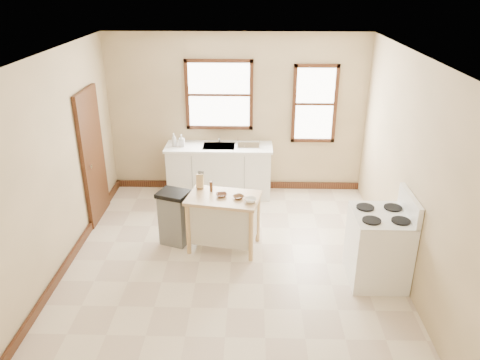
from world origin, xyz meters
The scene contains 23 objects.
floor centered at (0.00, 0.00, 0.00)m, with size 5.00×5.00×0.00m, color beige.
ceiling centered at (0.00, 0.00, 2.80)m, with size 5.00×5.00×0.00m, color white.
wall_back centered at (0.00, 2.50, 1.40)m, with size 4.50×0.04×2.80m, color #D5B88C.
wall_left centered at (-2.25, 0.00, 1.40)m, with size 0.04×5.00×2.80m, color #D5B88C.
wall_right centered at (2.25, 0.00, 1.40)m, with size 0.04×5.00×2.80m, color #D5B88C.
window_main centered at (-0.30, 2.48, 1.75)m, with size 1.17×0.06×1.22m, color #35150E, non-canonical shape.
window_side centered at (1.35, 2.48, 1.60)m, with size 0.77×0.06×1.37m, color #35150E, non-canonical shape.
door_left centered at (-2.21, 1.30, 1.05)m, with size 0.06×0.90×2.10m, color #35150E.
baseboard_back centered at (0.00, 2.47, 0.06)m, with size 4.50×0.04×0.12m, color #35150E.
baseboard_left centered at (-2.22, 0.00, 0.06)m, with size 0.04×5.00×0.12m, color #35150E.
sink_counter centered at (-0.30, 2.20, 0.46)m, with size 1.86×0.62×0.92m, color white, non-canonical shape.
faucet centered at (-0.30, 2.38, 1.03)m, with size 0.03×0.03×0.22m, color silver.
soap_bottle_a centered at (-1.07, 2.17, 1.03)m, with size 0.09×0.09×0.23m, color #B2B2B2.
soap_bottle_b centered at (-0.94, 2.17, 1.02)m, with size 0.09×0.10×0.21m, color #B2B2B2.
dish_rack centered at (0.22, 2.21, 0.97)m, with size 0.40×0.30×0.10m, color silver, non-canonical shape.
kitchen_island centered at (-0.12, 0.40, 0.41)m, with size 0.99×0.63×0.81m, color tan, non-canonical shape.
knife_block centered at (-0.47, 0.68, 0.91)m, with size 0.10×0.10×0.20m, color tan, non-canonical shape.
pepper_grinder centered at (-0.30, 0.57, 0.89)m, with size 0.04×0.04×0.15m, color #452812.
bowl_a centered at (-0.14, 0.41, 0.83)m, with size 0.16×0.16×0.04m, color brown.
bowl_b centered at (0.09, 0.35, 0.83)m, with size 0.15×0.15×0.04m, color brown.
bowl_c centered at (0.26, 0.24, 0.84)m, with size 0.17×0.17×0.05m, color white.
trash_bin centered at (-0.84, 0.52, 0.41)m, with size 0.42×0.35×0.82m, color slate, non-canonical shape.
gas_stove centered at (1.89, -0.32, 0.61)m, with size 0.76×0.77×1.21m, color white, non-canonical shape.
Camera 1 is at (0.27, -5.46, 3.65)m, focal length 35.00 mm.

